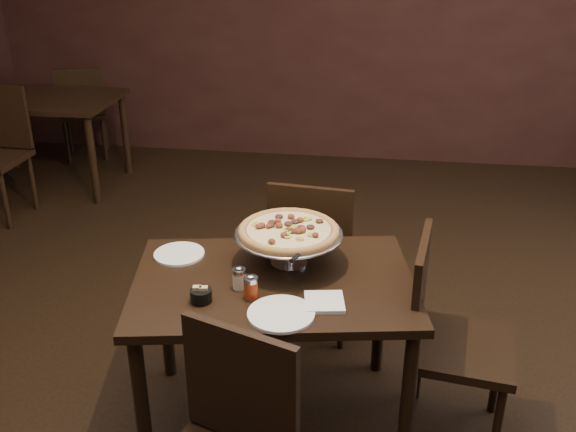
# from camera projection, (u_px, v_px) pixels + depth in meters

# --- Properties ---
(room) EXTENTS (6.04, 7.04, 2.84)m
(room) POSITION_uv_depth(u_px,v_px,m) (275.00, 103.00, 2.18)
(room) COLOR black
(room) RESTS_ON ground
(dining_table) EXTENTS (1.21, 0.92, 0.69)m
(dining_table) POSITION_uv_depth(u_px,v_px,m) (274.00, 299.00, 2.55)
(dining_table) COLOR black
(dining_table) RESTS_ON ground
(background_table) EXTENTS (1.16, 0.77, 0.72)m
(background_table) POSITION_uv_depth(u_px,v_px,m) (43.00, 109.00, 5.03)
(background_table) COLOR black
(background_table) RESTS_ON ground
(pizza_stand) EXTENTS (0.44, 0.44, 0.18)m
(pizza_stand) POSITION_uv_depth(u_px,v_px,m) (289.00, 231.00, 2.57)
(pizza_stand) COLOR #B5B6BC
(pizza_stand) RESTS_ON dining_table
(parmesan_shaker) EXTENTS (0.05, 0.05, 0.09)m
(parmesan_shaker) POSITION_uv_depth(u_px,v_px,m) (239.00, 278.00, 2.44)
(parmesan_shaker) COLOR beige
(parmesan_shaker) RESTS_ON dining_table
(pepper_flake_shaker) EXTENTS (0.06, 0.06, 0.10)m
(pepper_flake_shaker) POSITION_uv_depth(u_px,v_px,m) (251.00, 287.00, 2.37)
(pepper_flake_shaker) COLOR maroon
(pepper_flake_shaker) RESTS_ON dining_table
(packet_caddy) EXTENTS (0.08, 0.08, 0.06)m
(packet_caddy) POSITION_uv_depth(u_px,v_px,m) (201.00, 295.00, 2.36)
(packet_caddy) COLOR black
(packet_caddy) RESTS_ON dining_table
(napkin_stack) EXTENTS (0.16, 0.16, 0.02)m
(napkin_stack) POSITION_uv_depth(u_px,v_px,m) (324.00, 302.00, 2.35)
(napkin_stack) COLOR white
(napkin_stack) RESTS_ON dining_table
(plate_left) EXTENTS (0.21, 0.21, 0.01)m
(plate_left) POSITION_uv_depth(u_px,v_px,m) (179.00, 254.00, 2.70)
(plate_left) COLOR white
(plate_left) RESTS_ON dining_table
(plate_near) EXTENTS (0.24, 0.24, 0.01)m
(plate_near) POSITION_uv_depth(u_px,v_px,m) (281.00, 314.00, 2.28)
(plate_near) COLOR white
(plate_near) RESTS_ON dining_table
(serving_spatula) EXTENTS (0.13, 0.13, 0.02)m
(serving_spatula) POSITION_uv_depth(u_px,v_px,m) (298.00, 256.00, 2.39)
(serving_spatula) COLOR #B5B6BC
(serving_spatula) RESTS_ON pizza_stand
(chair_far) EXTENTS (0.45, 0.45, 0.87)m
(chair_far) POSITION_uv_depth(u_px,v_px,m) (314.00, 252.00, 3.17)
(chair_far) COLOR black
(chair_far) RESTS_ON ground
(chair_side) EXTENTS (0.46, 0.46, 0.87)m
(chair_side) POSITION_uv_depth(u_px,v_px,m) (445.00, 333.00, 2.55)
(chair_side) COLOR black
(chair_side) RESTS_ON ground
(bg_chair_far) EXTENTS (0.51, 0.51, 0.84)m
(bg_chair_far) POSITION_uv_depth(u_px,v_px,m) (82.00, 109.00, 5.67)
(bg_chair_far) COLOR black
(bg_chair_far) RESTS_ON ground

